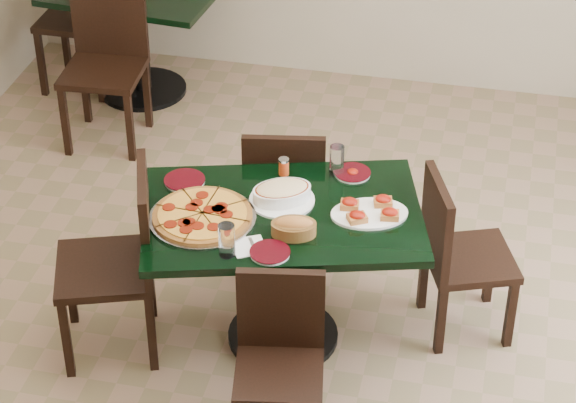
% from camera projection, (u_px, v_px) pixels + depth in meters
% --- Properties ---
extents(floor, '(5.50, 5.50, 0.00)m').
position_uv_depth(floor, '(312.00, 345.00, 5.42)').
color(floor, '#80624A').
rests_on(floor, ground).
extents(main_table, '(1.42, 1.11, 0.75)m').
position_uv_depth(main_table, '(283.00, 244.00, 5.15)').
color(main_table, black).
rests_on(main_table, floor).
extents(back_table, '(1.11, 0.86, 0.75)m').
position_uv_depth(back_table, '(138.00, 19.00, 7.19)').
color(back_table, black).
rests_on(back_table, floor).
extents(chair_far, '(0.47, 0.47, 0.87)m').
position_uv_depth(chair_far, '(285.00, 192.00, 5.65)').
color(chair_far, black).
rests_on(chair_far, floor).
extents(chair_near, '(0.43, 0.43, 0.80)m').
position_uv_depth(chair_near, '(280.00, 352.00, 4.74)').
color(chair_near, black).
rests_on(chair_near, floor).
extents(chair_right, '(0.52, 0.52, 0.86)m').
position_uv_depth(chair_right, '(455.00, 249.00, 5.26)').
color(chair_right, black).
rests_on(chair_right, floor).
extents(chair_left, '(0.57, 0.57, 0.96)m').
position_uv_depth(chair_left, '(123.00, 253.00, 5.13)').
color(chair_left, black).
rests_on(chair_left, floor).
extents(back_chair_near, '(0.49, 0.49, 0.99)m').
position_uv_depth(back_chair_near, '(106.00, 53.00, 6.74)').
color(back_chair_near, black).
rests_on(back_chair_near, floor).
extents(back_chair_left, '(0.46, 0.46, 0.99)m').
position_uv_depth(back_chair_left, '(90.00, 9.00, 7.24)').
color(back_chair_left, black).
rests_on(back_chair_left, floor).
extents(pepperoni_pizza, '(0.48, 0.48, 0.04)m').
position_uv_depth(pepperoni_pizza, '(202.00, 216.00, 4.99)').
color(pepperoni_pizza, '#B6B5BC').
rests_on(pepperoni_pizza, main_table).
extents(lasagna_casserole, '(0.32, 0.30, 0.09)m').
position_uv_depth(lasagna_casserole, '(282.00, 193.00, 5.08)').
color(lasagna_casserole, white).
rests_on(lasagna_casserole, main_table).
extents(bread_basket, '(0.22, 0.18, 0.09)m').
position_uv_depth(bread_basket, '(294.00, 227.00, 4.88)').
color(bread_basket, brown).
rests_on(bread_basket, main_table).
extents(bruschetta_platter, '(0.41, 0.34, 0.05)m').
position_uv_depth(bruschetta_platter, '(370.00, 211.00, 5.01)').
color(bruschetta_platter, white).
rests_on(bruschetta_platter, main_table).
extents(side_plate_near, '(0.18, 0.18, 0.02)m').
position_uv_depth(side_plate_near, '(270.00, 253.00, 4.78)').
color(side_plate_near, white).
rests_on(side_plate_near, main_table).
extents(side_plate_far_r, '(0.17, 0.17, 0.03)m').
position_uv_depth(side_plate_far_r, '(353.00, 173.00, 5.29)').
color(side_plate_far_r, white).
rests_on(side_plate_far_r, main_table).
extents(side_plate_far_l, '(0.19, 0.19, 0.02)m').
position_uv_depth(side_plate_far_l, '(185.00, 180.00, 5.24)').
color(side_plate_far_l, white).
rests_on(side_plate_far_l, main_table).
extents(napkin_setting, '(0.19, 0.19, 0.01)m').
position_uv_depth(napkin_setting, '(249.00, 246.00, 4.82)').
color(napkin_setting, white).
rests_on(napkin_setting, main_table).
extents(water_glass_a, '(0.07, 0.07, 0.15)m').
position_uv_depth(water_glass_a, '(337.00, 160.00, 5.26)').
color(water_glass_a, white).
rests_on(water_glass_a, main_table).
extents(water_glass_b, '(0.07, 0.07, 0.15)m').
position_uv_depth(water_glass_b, '(227.00, 240.00, 4.74)').
color(water_glass_b, white).
rests_on(water_glass_b, main_table).
extents(pepper_shaker, '(0.05, 0.05, 0.09)m').
position_uv_depth(pepper_shaker, '(284.00, 166.00, 5.27)').
color(pepper_shaker, red).
rests_on(pepper_shaker, main_table).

